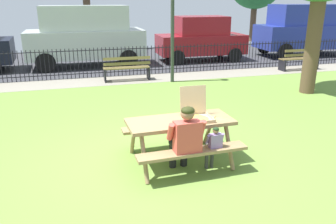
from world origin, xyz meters
The scene contains 15 objects.
ground centered at (0.00, 1.57, -0.01)m, with size 28.00×11.14×0.02m, color olive.
cobblestone_walkway centered at (0.00, 6.44, 0.00)m, with size 28.00×1.40×0.01m, color gray.
street_asphalt centered at (0.00, 10.59, -0.01)m, with size 28.00×6.90×0.01m, color #38383D.
picnic_table_foreground centered at (0.48, -0.12, 0.60)m, with size 1.85×1.54×0.79m.
pizza_box_open centered at (0.77, -0.11, 0.87)m, with size 0.48×0.53×0.53m.
pizza_slice_on_table centered at (1.15, -0.24, 0.78)m, with size 0.29×0.26×0.02m.
adult_at_table centered at (0.41, -0.63, 0.66)m, with size 0.62×0.60×1.19m.
child_at_table centered at (0.88, -0.65, 0.50)m, with size 0.30×0.29×0.81m.
iron_fence_streetside centered at (0.00, 7.14, 0.54)m, with size 20.36×0.03×1.07m.
park_bench_center centered at (0.61, 6.31, 0.42)m, with size 1.61×0.50×0.85m.
park_bench_right centered at (7.53, 6.31, 0.42)m, with size 1.61×0.49×0.85m.
lamp_post_walkway centered at (2.07, 5.72, 2.42)m, with size 0.28×0.28×3.94m.
parked_car_center centered at (-0.56, 9.39, 1.31)m, with size 4.71×2.08×2.46m.
parked_car_right centered at (4.51, 9.39, 1.01)m, with size 3.94×1.91×1.98m.
parked_car_far_right centered at (10.00, 9.39, 1.31)m, with size 4.78×2.24×2.46m.
Camera 1 is at (-1.21, -5.34, 2.74)m, focal length 36.67 mm.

